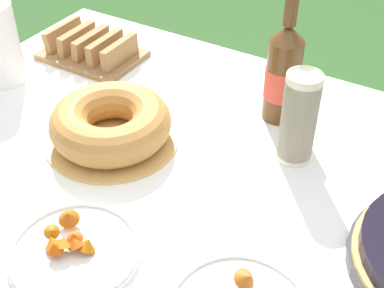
% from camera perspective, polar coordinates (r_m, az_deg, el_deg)
% --- Properties ---
extents(garden_table, '(1.51, 0.96, 0.75)m').
position_cam_1_polar(garden_table, '(1.13, 2.85, -6.65)').
color(garden_table, brown).
rests_on(garden_table, ground_plane).
extents(tablecloth, '(1.52, 0.97, 0.10)m').
position_cam_1_polar(tablecloth, '(1.08, 2.96, -4.29)').
color(tablecloth, white).
rests_on(tablecloth, garden_table).
extents(bundt_cake, '(0.29, 0.29, 0.09)m').
position_cam_1_polar(bundt_cake, '(1.15, -8.65, 2.13)').
color(bundt_cake, tan).
rests_on(bundt_cake, tablecloth).
extents(cup_stack, '(0.07, 0.07, 0.20)m').
position_cam_1_polar(cup_stack, '(1.08, 11.33, 2.67)').
color(cup_stack, beige).
rests_on(cup_stack, tablecloth).
extents(cider_bottle_amber, '(0.08, 0.08, 0.31)m').
position_cam_1_polar(cider_bottle_amber, '(1.19, 9.71, 7.46)').
color(cider_bottle_amber, brown).
rests_on(cider_bottle_amber, tablecloth).
extents(snack_plate_near, '(0.23, 0.23, 0.05)m').
position_cam_1_polar(snack_plate_near, '(0.95, -12.54, -10.90)').
color(snack_plate_near, white).
rests_on(snack_plate_near, tablecloth).
extents(bread_board, '(0.26, 0.18, 0.07)m').
position_cam_1_polar(bread_board, '(1.48, -10.66, 9.91)').
color(bread_board, olive).
rests_on(bread_board, tablecloth).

